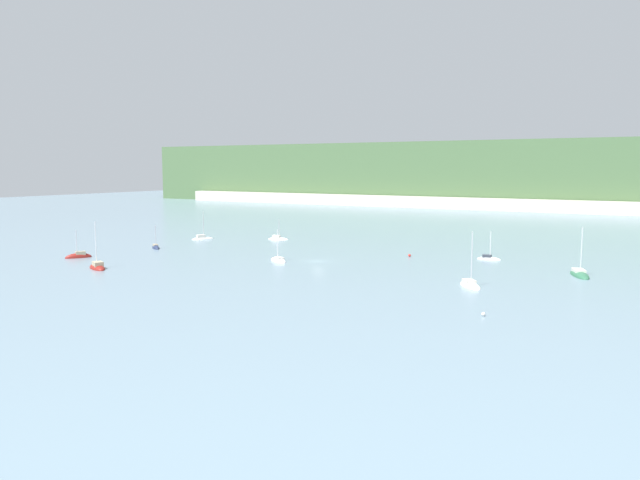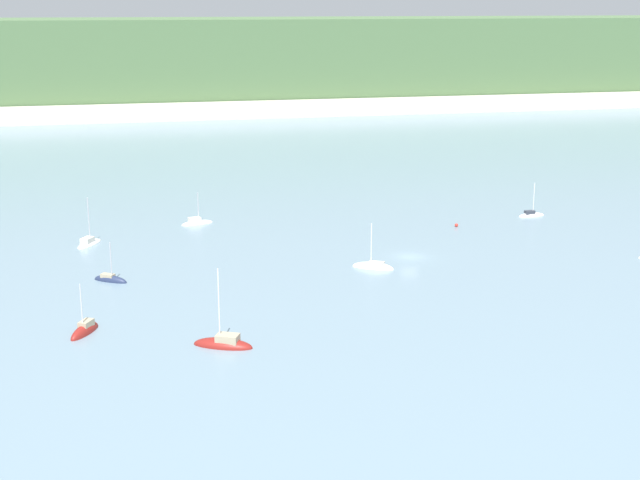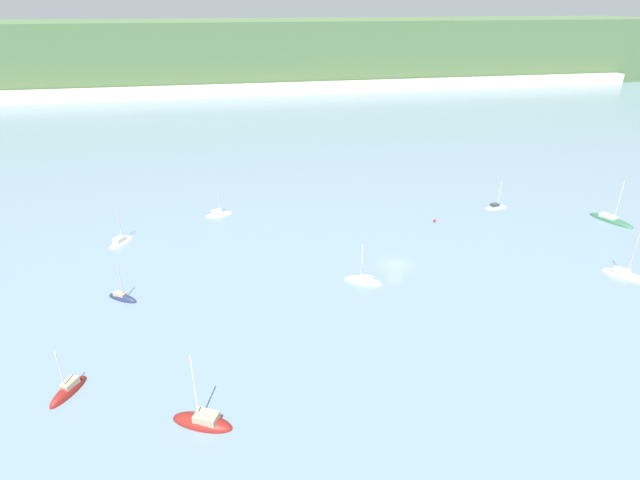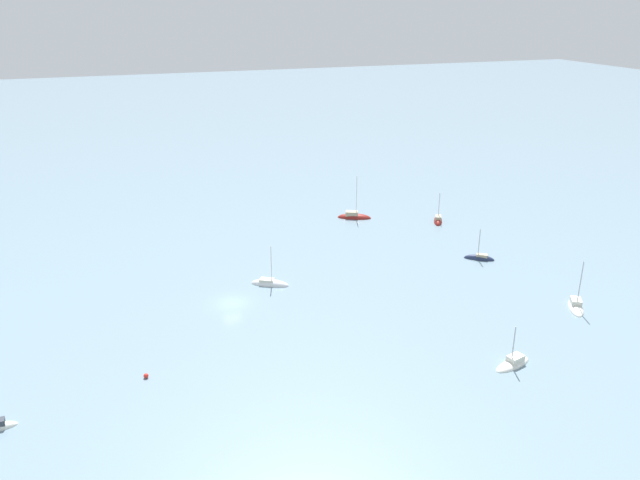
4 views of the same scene
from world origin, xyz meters
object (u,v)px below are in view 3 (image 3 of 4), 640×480
at_px(sailboat_4, 69,392).
at_px(mooring_buoy_1, 435,221).
at_px(sailboat_5, 496,207).
at_px(sailboat_8, 123,299).
at_px(sailboat_3, 121,242).
at_px(sailboat_7, 611,221).
at_px(sailboat_0, 203,422).
at_px(sailboat_1, 624,275).
at_px(sailboat_6, 219,214).
at_px(sailboat_2, 363,281).

distance_m(sailboat_4, mooring_buoy_1, 68.85).
distance_m(sailboat_5, sailboat_8, 74.31).
xyz_separation_m(sailboat_3, sailboat_7, (92.93, -8.42, -0.06)).
relative_size(sailboat_0, sailboat_4, 1.41).
height_order(sailboat_1, sailboat_4, sailboat_1).
distance_m(sailboat_3, sailboat_6, 19.71).
distance_m(sailboat_0, sailboat_1, 67.16).
height_order(sailboat_3, sailboat_7, sailboat_7).
xyz_separation_m(sailboat_2, sailboat_8, (-35.66, 2.02, 0.01)).
bearing_deg(sailboat_7, mooring_buoy_1, -122.02).
relative_size(sailboat_1, sailboat_3, 1.21).
bearing_deg(sailboat_3, sailboat_4, -148.08).
xyz_separation_m(sailboat_7, sailboat_8, (-89.80, -11.21, -0.01)).
relative_size(sailboat_7, sailboat_8, 1.51).
distance_m(sailboat_8, mooring_buoy_1, 58.28).
height_order(sailboat_4, sailboat_6, sailboat_4).
bearing_deg(sailboat_7, sailboat_1, -56.07).
bearing_deg(sailboat_2, sailboat_7, -135.67).
bearing_deg(sailboat_7, sailboat_6, -124.97).
height_order(sailboat_2, sailboat_6, sailboat_2).
bearing_deg(sailboat_8, sailboat_2, 31.30).
xyz_separation_m(sailboat_4, mooring_buoy_1, (58.43, 36.43, 0.18)).
bearing_deg(sailboat_5, mooring_buoy_1, -168.08).
relative_size(sailboat_2, sailboat_7, 0.78).
height_order(sailboat_1, sailboat_5, sailboat_1).
bearing_deg(sailboat_7, sailboat_5, -141.07).
relative_size(sailboat_6, mooring_buoy_1, 10.32).
distance_m(sailboat_2, sailboat_4, 42.05).
bearing_deg(sailboat_4, mooring_buoy_1, 151.23).
xyz_separation_m(sailboat_2, sailboat_3, (-38.78, 21.65, 0.08)).
height_order(sailboat_0, mooring_buoy_1, sailboat_0).
bearing_deg(sailboat_0, sailboat_4, -1.15).
bearing_deg(mooring_buoy_1, sailboat_0, -134.93).
height_order(sailboat_0, sailboat_2, sailboat_0).
distance_m(sailboat_3, sailboat_5, 74.20).
xyz_separation_m(sailboat_4, sailboat_6, (16.96, 48.10, 0.03)).
bearing_deg(mooring_buoy_1, sailboat_1, -50.92).
distance_m(sailboat_0, sailboat_3, 48.40).
bearing_deg(sailboat_2, mooring_buoy_1, -105.04).
height_order(sailboat_5, sailboat_7, sailboat_7).
bearing_deg(sailboat_2, sailboat_1, -158.05).
bearing_deg(mooring_buoy_1, sailboat_3, 177.91).
bearing_deg(sailboat_8, sailboat_4, -63.96).
relative_size(sailboat_4, sailboat_7, 0.73).
distance_m(sailboat_1, mooring_buoy_1, 33.12).
distance_m(sailboat_3, sailboat_7, 93.31).
bearing_deg(sailboat_4, sailboat_8, -159.22).
distance_m(sailboat_3, sailboat_4, 38.58).
xyz_separation_m(sailboat_6, sailboat_7, (75.67, -17.94, -0.05)).
relative_size(sailboat_2, sailboat_4, 1.06).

